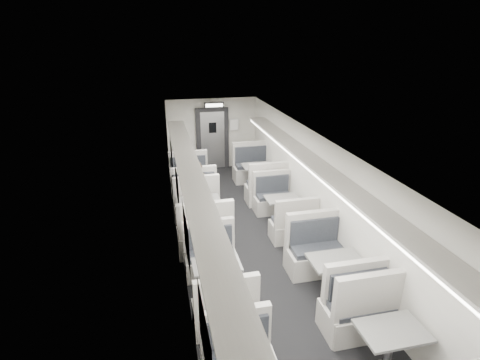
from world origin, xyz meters
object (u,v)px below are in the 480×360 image
booth_right_c (334,278)px  booth_left_c (217,280)px  booth_left_a (193,190)px  passenger (199,190)px  booth_left_b (200,216)px  booth_right_d (389,351)px  booth_right_a (259,178)px  booth_right_b (282,211)px  vestibule_door (213,139)px  exit_sign (214,105)px

booth_right_c → booth_left_c: bearing=167.7°
booth_left_a → passenger: 0.81m
booth_left_b → booth_right_d: 4.92m
booth_right_a → passenger: 2.32m
booth_right_b → booth_right_c: 2.81m
booth_right_c → vestibule_door: vestibule_door is taller
booth_left_a → booth_right_d: 6.41m
booth_left_a → booth_left_b: booth_left_b is taller
booth_left_b → booth_right_d: size_ratio=1.09×
booth_right_c → passenger: (-1.91, 3.72, 0.32)m
booth_right_a → booth_right_c: 4.98m
exit_sign → booth_left_a: bearing=-113.3°
booth_left_a → passenger: (0.09, -0.74, 0.31)m
booth_left_c → exit_sign: bearing=81.0°
booth_right_d → passenger: passenger is taller
booth_right_b → passenger: size_ratio=1.40×
booth_right_d → vestibule_door: bearing=96.4°
booth_left_b → exit_sign: size_ratio=3.79×
booth_left_b → booth_right_c: (2.00, -2.86, -0.02)m
booth_right_c → booth_right_a: bearing=90.0°
booth_left_c → booth_right_d: booth_right_d is taller
booth_right_b → booth_right_a: bearing=90.0°
booth_left_c → booth_right_a: (2.00, 4.55, 0.05)m
vestibule_door → exit_sign: 1.33m
booth_left_b → booth_left_c: bearing=-90.0°
exit_sign → booth_right_d: bearing=-83.2°
booth_left_b → passenger: 0.91m
booth_left_b → booth_right_a: 2.92m
booth_right_d → booth_right_a: bearing=90.0°
booth_right_b → exit_sign: size_ratio=3.24×
booth_left_a → booth_right_a: 2.07m
passenger → exit_sign: 3.56m
booth_left_b → vestibule_door: 4.56m
booth_left_a → vestibule_door: 3.05m
booth_right_a → exit_sign: size_ratio=3.69×
booth_right_b → vestibule_door: 4.62m
booth_right_d → passenger: size_ratio=1.50×
booth_left_a → booth_right_d: booth_left_a is taller
vestibule_door → exit_sign: bearing=-90.0°
passenger → exit_sign: (0.91, 3.06, 1.56)m
booth_right_d → exit_sign: (-1.00, 8.41, 1.89)m
booth_right_a → booth_right_d: size_ratio=1.06×
booth_left_a → vestibule_door: vestibule_door is taller
booth_right_b → booth_right_d: 4.45m
booth_right_b → booth_left_b: bearing=178.7°
booth_left_b → exit_sign: exit_sign is taller
booth_left_c → booth_right_c: booth_right_c is taller
booth_right_b → booth_right_c: (0.00, -2.81, 0.04)m
booth_left_b → booth_right_d: bearing=-66.0°
booth_right_a → booth_right_d: booth_right_a is taller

